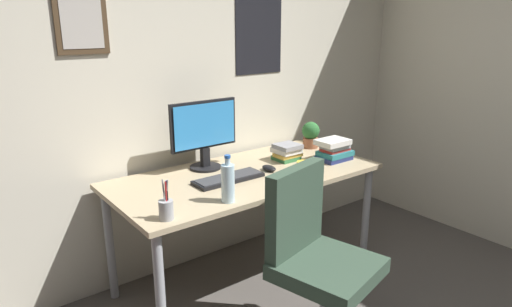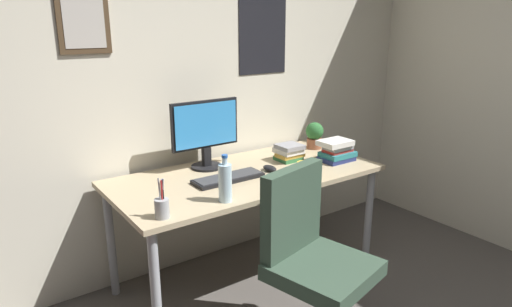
{
  "view_description": "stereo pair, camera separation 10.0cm",
  "coord_description": "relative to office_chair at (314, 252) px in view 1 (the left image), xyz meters",
  "views": [
    {
      "loc": [
        -1.26,
        -0.44,
        1.64
      ],
      "look_at": [
        0.29,
        1.57,
        0.89
      ],
      "focal_mm": 31.38,
      "sensor_mm": 36.0,
      "label": 1
    },
    {
      "loc": [
        -1.18,
        -0.5,
        1.64
      ],
      "look_at": [
        0.29,
        1.57,
        0.89
      ],
      "focal_mm": 31.38,
      "sensor_mm": 36.0,
      "label": 2
    }
  ],
  "objects": [
    {
      "name": "desk",
      "position": [
        0.09,
        0.69,
        0.14
      ],
      "size": [
        1.66,
        0.8,
        0.74
      ],
      "color": "tan",
      "rests_on": "ground_plane"
    },
    {
      "name": "pen_cup",
      "position": [
        -0.61,
        0.38,
        0.27
      ],
      "size": [
        0.07,
        0.07,
        0.2
      ],
      "color": "#9EA0A5",
      "rests_on": "desk"
    },
    {
      "name": "office_chair",
      "position": [
        0.0,
        0.0,
        0.0
      ],
      "size": [
        0.58,
        0.58,
        0.95
      ],
      "color": "#334738",
      "rests_on": "ground_plane"
    },
    {
      "name": "monitor",
      "position": [
        -0.06,
        0.93,
        0.45
      ],
      "size": [
        0.46,
        0.2,
        0.43
      ],
      "color": "black",
      "rests_on": "desk"
    },
    {
      "name": "book_stack_left",
      "position": [
        0.47,
        0.74,
        0.27
      ],
      "size": [
        0.18,
        0.17,
        0.11
      ],
      "color": "#33723F",
      "rests_on": "desk"
    },
    {
      "name": "coffee_mug_near",
      "position": [
        0.33,
        0.44,
        0.26
      ],
      "size": [
        0.12,
        0.09,
        0.09
      ],
      "color": "yellow",
      "rests_on": "desk"
    },
    {
      "name": "book_stack_right",
      "position": [
        0.72,
        0.55,
        0.28
      ],
      "size": [
        0.24,
        0.16,
        0.15
      ],
      "color": "navy",
      "rests_on": "desk"
    },
    {
      "name": "keyboard",
      "position": [
        -0.08,
        0.65,
        0.23
      ],
      "size": [
        0.43,
        0.15,
        0.03
      ],
      "color": "black",
      "rests_on": "desk"
    },
    {
      "name": "water_bottle",
      "position": [
        -0.26,
        0.38,
        0.32
      ],
      "size": [
        0.07,
        0.07,
        0.25
      ],
      "color": "silver",
      "rests_on": "desk"
    },
    {
      "name": "wall_back",
      "position": [
        -0.21,
        1.17,
        0.77
      ],
      "size": [
        4.4,
        0.1,
        2.6
      ],
      "color": "beige",
      "rests_on": "ground_plane"
    },
    {
      "name": "computer_mouse",
      "position": [
        0.22,
        0.64,
        0.23
      ],
      "size": [
        0.06,
        0.11,
        0.04
      ],
      "color": "black",
      "rests_on": "desk"
    },
    {
      "name": "potted_plant",
      "position": [
        0.81,
        0.87,
        0.32
      ],
      "size": [
        0.13,
        0.13,
        0.19
      ],
      "color": "brown",
      "rests_on": "desk"
    }
  ]
}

